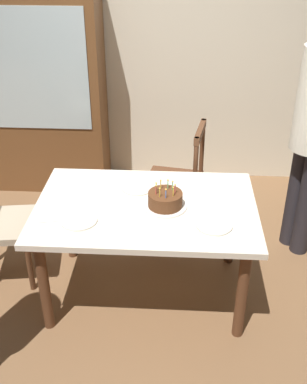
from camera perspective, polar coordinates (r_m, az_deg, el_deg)
ground at (r=3.48m, az=-0.84°, el=-11.77°), size 6.40×6.40×0.00m
back_wall at (r=4.54m, az=0.76°, el=17.24°), size 6.40×0.10×2.60m
dining_table at (r=3.09m, az=-0.93°, el=-3.04°), size 1.43×0.95×0.72m
birthday_cake at (r=2.99m, az=1.43°, el=-1.03°), size 0.28×0.28×0.17m
plate_near_celebrant at (r=2.91m, az=-9.00°, el=-3.47°), size 0.22×0.22×0.01m
plate_far_side at (r=3.22m, az=-1.93°, el=0.54°), size 0.22×0.22×0.01m
plate_near_guest at (r=2.86m, az=7.36°, el=-4.01°), size 0.22×0.22×0.01m
fork_near_celebrant at (r=2.94m, az=-12.07°, el=-3.45°), size 0.18×0.05×0.01m
fork_far_side at (r=3.23m, az=-4.78°, el=0.44°), size 0.18×0.02×0.01m
chair_spindle_back at (r=3.85m, az=2.84°, el=1.19°), size 0.51×0.51×0.95m
china_cabinet at (r=4.53m, az=-13.15°, el=11.85°), size 1.10×0.45×1.90m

